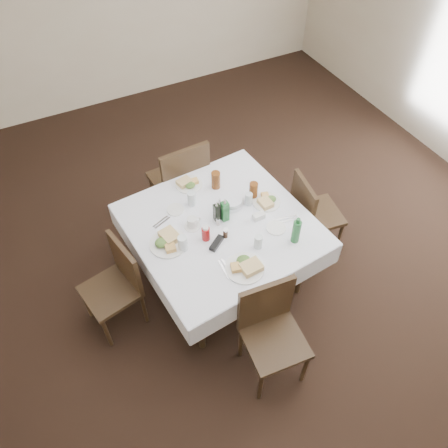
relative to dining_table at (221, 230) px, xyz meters
name	(u,v)px	position (x,y,z in m)	size (l,w,h in m)	color
ground_plane	(244,279)	(0.18, -0.12, -0.69)	(7.00, 7.00, 0.00)	black
room_shell	(252,130)	(0.18, -0.12, 1.03)	(6.04, 7.04, 2.80)	beige
dining_table	(221,230)	(0.00, 0.00, 0.00)	(1.53, 1.53, 0.76)	#311F12
chair_north	(182,179)	(-0.01, 0.83, -0.11)	(0.51, 0.51, 1.02)	#311F12
chair_south	(270,326)	(-0.04, -0.88, -0.16)	(0.47, 0.47, 0.91)	#311F12
chair_east	(311,211)	(0.92, -0.02, -0.19)	(0.47, 0.47, 0.87)	#311F12
chair_west	(118,281)	(-0.92, 0.04, -0.19)	(0.49, 0.49, 0.87)	#311F12
meal_north	(188,184)	(-0.05, 0.54, 0.10)	(0.24, 0.24, 0.05)	white
meal_south	(246,266)	(-0.04, -0.49, 0.10)	(0.30, 0.30, 0.06)	white
meal_east	(267,201)	(0.46, 0.03, 0.10)	(0.24, 0.24, 0.05)	white
meal_west	(168,241)	(-0.46, 0.00, 0.10)	(0.30, 0.30, 0.07)	white
side_plate_a	(175,210)	(-0.27, 0.31, 0.08)	(0.15, 0.15, 0.01)	white
side_plate_b	(276,228)	(0.38, -0.25, 0.08)	(0.16, 0.16, 0.01)	white
water_n	(192,198)	(-0.12, 0.31, 0.14)	(0.07, 0.07, 0.13)	silver
water_s	(258,242)	(0.15, -0.35, 0.13)	(0.06, 0.06, 0.12)	silver
water_e	(249,199)	(0.31, 0.09, 0.13)	(0.06, 0.06, 0.12)	silver
water_w	(183,243)	(-0.38, -0.10, 0.14)	(0.07, 0.07, 0.14)	silver
iced_tea_a	(216,180)	(0.16, 0.41, 0.16)	(0.08, 0.08, 0.16)	brown
iced_tea_b	(253,190)	(0.39, 0.15, 0.15)	(0.07, 0.07, 0.15)	brown
bread_basket	(231,202)	(0.18, 0.15, 0.11)	(0.21, 0.21, 0.07)	silver
oil_cruet_dark	(217,212)	(-0.01, 0.06, 0.17)	(0.05, 0.05, 0.21)	black
oil_cruet_green	(225,211)	(0.05, 0.03, 0.18)	(0.06, 0.06, 0.24)	#236C32
ketchup_bottle	(206,233)	(-0.18, -0.09, 0.14)	(0.07, 0.07, 0.14)	#AA1618
salt_shaker	(218,221)	(-0.02, 0.00, 0.11)	(0.03, 0.03, 0.08)	white
pepper_shaker	(225,233)	(-0.03, -0.14, 0.12)	(0.04, 0.04, 0.09)	#3A2516
coffee_mug	(192,223)	(-0.22, 0.08, 0.12)	(0.14, 0.13, 0.10)	white
sunglasses	(217,243)	(-0.13, -0.18, 0.09)	(0.16, 0.13, 0.03)	black
green_bottle	(296,231)	(0.44, -0.42, 0.19)	(0.07, 0.07, 0.25)	#236C32
sugar_caddy	(259,216)	(0.31, -0.09, 0.10)	(0.10, 0.06, 0.05)	white
cutlery_n	(215,179)	(0.20, 0.50, 0.08)	(0.09, 0.19, 0.01)	silver
cutlery_s	(225,269)	(-0.17, -0.43, 0.08)	(0.05, 0.18, 0.01)	silver
cutlery_e	(286,220)	(0.50, -0.21, 0.08)	(0.21, 0.08, 0.01)	silver
cutlery_w	(162,222)	(-0.43, 0.23, 0.08)	(0.16, 0.10, 0.01)	silver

